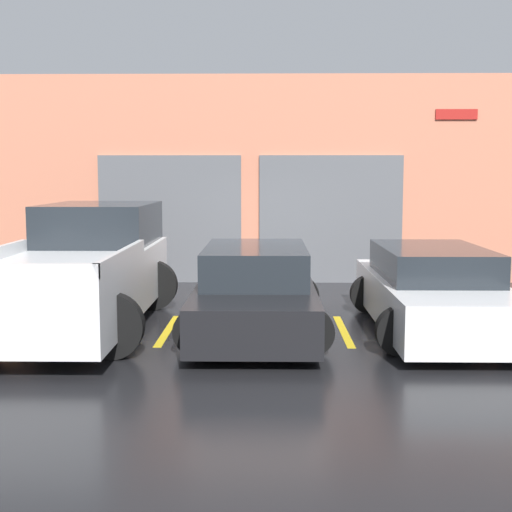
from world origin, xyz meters
TOP-DOWN VIEW (x-y plane):
  - ground_plane at (0.00, 0.00)m, footprint 28.00×28.00m
  - shophouse_building at (-0.01, 3.29)m, footprint 15.49×0.68m
  - pickup_truck at (-2.70, -1.65)m, footprint 2.57×5.48m
  - sedan_white at (2.70, -1.93)m, footprint 2.17×4.70m
  - sedan_side at (0.00, -1.93)m, footprint 2.15×4.68m
  - parking_stripe_left at (-1.35, -1.96)m, footprint 0.12×2.20m
  - parking_stripe_centre at (1.35, -1.96)m, footprint 0.12×2.20m

SIDE VIEW (x-z plane):
  - ground_plane at x=0.00m, z-range 0.00..0.00m
  - parking_stripe_left at x=-1.35m, z-range 0.00..0.01m
  - parking_stripe_centre at x=1.35m, z-range 0.00..0.01m
  - sedan_side at x=0.00m, z-range -0.04..1.25m
  - sedan_white at x=2.70m, z-range -0.03..1.26m
  - pickup_truck at x=-2.70m, z-range -0.06..1.83m
  - shophouse_building at x=-0.01m, z-range -0.03..4.52m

